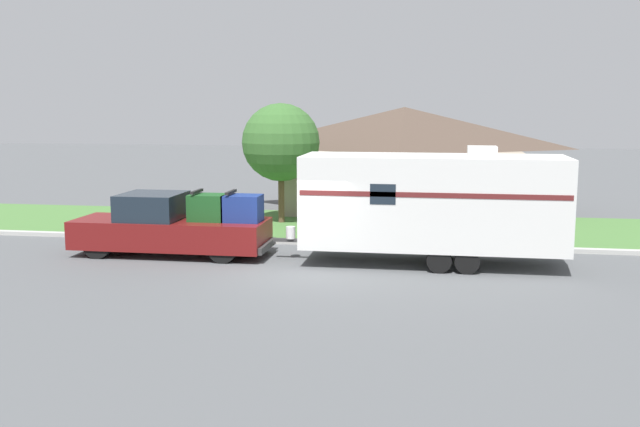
% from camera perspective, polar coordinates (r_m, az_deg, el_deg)
% --- Properties ---
extents(ground_plane, '(120.00, 120.00, 0.00)m').
position_cam_1_polar(ground_plane, '(19.92, -1.51, -4.57)').
color(ground_plane, '#515456').
extents(curb_strip, '(80.00, 0.30, 0.14)m').
position_cam_1_polar(curb_strip, '(23.52, 0.21, -2.34)').
color(curb_strip, '#ADADA8').
rests_on(curb_strip, ground_plane).
extents(lawn_strip, '(80.00, 7.00, 0.03)m').
position_cam_1_polar(lawn_strip, '(27.08, 1.43, -1.00)').
color(lawn_strip, '#477538').
rests_on(lawn_strip, ground_plane).
extents(house_across_street, '(10.41, 6.78, 4.48)m').
position_cam_1_polar(house_across_street, '(31.48, 6.72, 4.54)').
color(house_across_street, gray).
rests_on(house_across_street, ground_plane).
extents(pickup_truck, '(6.03, 2.04, 2.02)m').
position_cam_1_polar(pickup_truck, '(22.25, -11.65, -1.02)').
color(pickup_truck, black).
rests_on(pickup_truck, ground_plane).
extents(travel_trailer, '(8.42, 2.46, 3.42)m').
position_cam_1_polar(travel_trailer, '(20.65, 9.01, 0.94)').
color(travel_trailer, black).
rests_on(travel_trailer, ground_plane).
extents(mailbox, '(0.48, 0.20, 1.22)m').
position_cam_1_polar(mailbox, '(25.39, -11.06, 0.31)').
color(mailbox, brown).
rests_on(mailbox, ground_plane).
extents(tree_in_yard, '(3.00, 3.00, 4.64)m').
position_cam_1_polar(tree_in_yard, '(27.58, -3.15, 5.69)').
color(tree_in_yard, brown).
rests_on(tree_in_yard, ground_plane).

